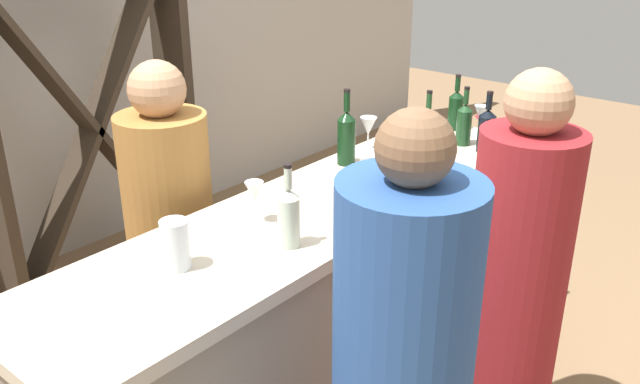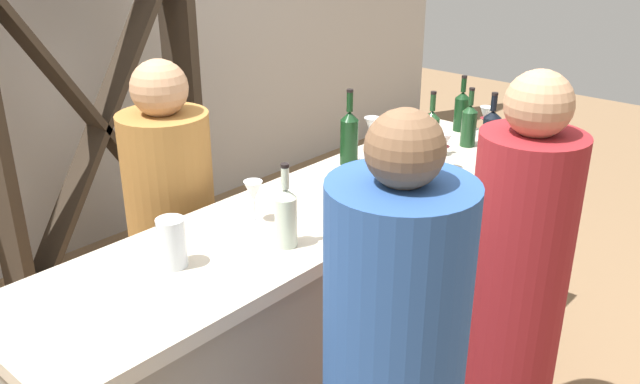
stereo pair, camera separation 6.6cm
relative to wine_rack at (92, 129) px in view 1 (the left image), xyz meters
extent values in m
cube|color=#BCB7B2|center=(-0.05, 0.55, 0.47)|extent=(8.00, 0.10, 2.80)
cube|color=gray|center=(-0.05, -1.65, -0.47)|extent=(2.45, 0.54, 0.93)
cube|color=beige|center=(-0.05, -1.65, 0.02)|extent=(2.53, 0.62, 0.05)
cube|color=#33281E|center=(0.57, 0.00, 0.00)|extent=(0.06, 0.28, 1.87)
cube|color=#33281E|center=(0.00, 0.00, -0.90)|extent=(1.21, 0.28, 0.06)
cube|color=#33281E|center=(0.00, 0.00, 0.00)|extent=(1.12, 0.20, 1.77)
cube|color=#33281E|center=(0.00, 0.00, 0.00)|extent=(1.12, 0.20, 1.77)
cylinder|color=#B7C6B2|center=(-0.38, -1.79, 0.13)|extent=(0.08, 0.08, 0.18)
cone|color=#B7C6B2|center=(-0.38, -1.79, 0.24)|extent=(0.08, 0.08, 0.03)
cylinder|color=#B7C6B2|center=(-0.38, -1.79, 0.29)|extent=(0.03, 0.03, 0.07)
cylinder|color=black|center=(-0.38, -1.79, 0.33)|extent=(0.03, 0.03, 0.01)
cylinder|color=black|center=(0.36, -1.46, 0.15)|extent=(0.08, 0.08, 0.20)
cone|color=black|center=(0.36, -1.46, 0.27)|extent=(0.08, 0.08, 0.04)
cylinder|color=black|center=(0.36, -1.46, 0.33)|extent=(0.03, 0.03, 0.09)
cylinder|color=black|center=(0.36, -1.46, 0.38)|extent=(0.03, 0.03, 0.01)
cylinder|color=#193D1E|center=(0.69, -1.67, 0.14)|extent=(0.07, 0.07, 0.18)
cone|color=#193D1E|center=(0.69, -1.67, 0.25)|extent=(0.07, 0.07, 0.04)
cylinder|color=#193D1E|center=(0.69, -1.67, 0.30)|extent=(0.02, 0.02, 0.08)
cylinder|color=black|center=(0.69, -1.67, 0.34)|extent=(0.03, 0.03, 0.01)
cylinder|color=black|center=(0.91, -1.85, 0.13)|extent=(0.08, 0.08, 0.17)
cone|color=black|center=(0.91, -1.85, 0.23)|extent=(0.08, 0.08, 0.03)
cylinder|color=black|center=(0.91, -1.85, 0.29)|extent=(0.03, 0.03, 0.07)
cylinder|color=black|center=(0.91, -1.85, 0.33)|extent=(0.03, 0.03, 0.01)
cylinder|color=#193D1E|center=(0.93, -1.73, 0.13)|extent=(0.07, 0.07, 0.17)
cone|color=#193D1E|center=(0.93, -1.73, 0.23)|extent=(0.07, 0.07, 0.03)
cylinder|color=#193D1E|center=(0.93, -1.73, 0.28)|extent=(0.03, 0.03, 0.07)
cylinder|color=black|center=(0.93, -1.73, 0.32)|extent=(0.03, 0.03, 0.01)
cylinder|color=black|center=(1.12, -1.57, 0.13)|extent=(0.07, 0.07, 0.17)
cone|color=black|center=(1.12, -1.57, 0.23)|extent=(0.07, 0.07, 0.03)
cylinder|color=black|center=(1.12, -1.57, 0.28)|extent=(0.03, 0.03, 0.07)
cylinder|color=black|center=(1.12, -1.57, 0.32)|extent=(0.03, 0.03, 0.01)
cylinder|color=white|center=(0.58, -1.80, 0.05)|extent=(0.06, 0.06, 0.00)
cylinder|color=white|center=(0.58, -1.80, 0.09)|extent=(0.01, 0.01, 0.08)
cone|color=white|center=(0.58, -1.80, 0.17)|extent=(0.07, 0.07, 0.08)
cone|color=maroon|center=(0.58, -1.80, 0.14)|extent=(0.06, 0.06, 0.02)
cylinder|color=white|center=(1.06, -1.74, 0.05)|extent=(0.06, 0.06, 0.00)
cylinder|color=white|center=(1.06, -1.74, 0.09)|extent=(0.01, 0.01, 0.08)
cone|color=white|center=(1.06, -1.74, 0.17)|extent=(0.06, 0.06, 0.08)
cone|color=maroon|center=(1.06, -1.74, 0.15)|extent=(0.06, 0.06, 0.03)
cylinder|color=white|center=(0.14, -1.73, 0.05)|extent=(0.07, 0.07, 0.00)
cylinder|color=white|center=(0.14, -1.73, 0.09)|extent=(0.01, 0.01, 0.08)
cone|color=white|center=(0.14, -1.73, 0.17)|extent=(0.06, 0.06, 0.08)
cone|color=maroon|center=(0.14, -1.73, 0.14)|extent=(0.05, 0.05, 0.02)
cylinder|color=white|center=(-0.32, -1.57, 0.05)|extent=(0.06, 0.06, 0.00)
cylinder|color=white|center=(-0.32, -1.57, 0.09)|extent=(0.01, 0.01, 0.07)
cone|color=white|center=(-0.32, -1.57, 0.16)|extent=(0.07, 0.07, 0.08)
cylinder|color=white|center=(0.58, -1.42, 0.05)|extent=(0.06, 0.06, 0.00)
cylinder|color=white|center=(0.58, -1.42, 0.08)|extent=(0.01, 0.01, 0.07)
cone|color=white|center=(0.58, -1.42, 0.16)|extent=(0.08, 0.08, 0.09)
cylinder|color=silver|center=(-0.72, -1.62, 0.13)|extent=(0.09, 0.09, 0.16)
cylinder|color=maroon|center=(0.25, -2.34, -0.26)|extent=(0.42, 0.42, 1.34)
sphere|color=tan|center=(0.25, -2.34, 0.51)|extent=(0.23, 0.23, 0.23)
sphere|color=brown|center=(-0.58, -2.38, 0.58)|extent=(0.19, 0.19, 0.19)
cylinder|color=#9E6B33|center=(-0.33, -1.06, -0.29)|extent=(0.44, 0.44, 1.29)
sphere|color=tan|center=(-0.33, -1.06, 0.46)|extent=(0.23, 0.23, 0.23)
camera|label=1|loc=(-1.86, -3.16, 1.10)|focal=37.56mm
camera|label=2|loc=(-1.81, -3.21, 1.10)|focal=37.56mm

